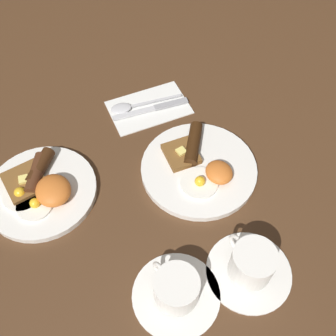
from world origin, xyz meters
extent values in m
plane|color=#4C301C|center=(0.00, 0.00, 0.00)|extent=(3.00, 3.00, 0.00)
cylinder|color=white|center=(0.00, 0.00, 0.01)|extent=(0.26, 0.26, 0.01)
cylinder|color=white|center=(-0.04, 0.02, 0.02)|extent=(0.08, 0.08, 0.01)
sphere|color=yellow|center=(-0.04, 0.02, 0.03)|extent=(0.02, 0.02, 0.02)
ellipsoid|color=orange|center=(-0.04, -0.03, 0.03)|extent=(0.06, 0.06, 0.03)
cylinder|color=#351D0B|center=(0.05, -0.01, 0.03)|extent=(0.11, 0.09, 0.03)
cube|color=brown|center=(0.05, 0.02, 0.02)|extent=(0.08, 0.08, 0.01)
cube|color=#F4E072|center=(0.05, 0.02, 0.03)|extent=(0.02, 0.02, 0.01)
cylinder|color=white|center=(0.10, 0.33, 0.01)|extent=(0.24, 0.24, 0.01)
cylinder|color=white|center=(0.06, 0.36, 0.02)|extent=(0.08, 0.08, 0.01)
sphere|color=yellow|center=(0.06, 0.35, 0.03)|extent=(0.02, 0.02, 0.02)
cylinder|color=white|center=(0.10, 0.37, 0.02)|extent=(0.08, 0.08, 0.01)
sphere|color=yellow|center=(0.10, 0.38, 0.03)|extent=(0.02, 0.02, 0.02)
ellipsoid|color=orange|center=(0.07, 0.31, 0.03)|extent=(0.08, 0.07, 0.04)
cylinder|color=#3B200E|center=(0.15, 0.32, 0.03)|extent=(0.09, 0.08, 0.03)
cylinder|color=#4A2716|center=(0.13, 0.33, 0.03)|extent=(0.10, 0.07, 0.03)
cube|color=brown|center=(0.13, 0.36, 0.02)|extent=(0.10, 0.09, 0.01)
cube|color=#F4E072|center=(0.13, 0.36, 0.03)|extent=(0.02, 0.02, 0.01)
cylinder|color=white|center=(-0.25, 0.03, 0.00)|extent=(0.16, 0.16, 0.01)
cylinder|color=white|center=(-0.25, 0.03, 0.04)|extent=(0.08, 0.08, 0.07)
cylinder|color=#9E7047|center=(-0.25, 0.03, 0.08)|extent=(0.07, 0.07, 0.00)
torus|color=white|center=(-0.21, 0.04, 0.05)|extent=(0.05, 0.01, 0.05)
cylinder|color=white|center=(-0.23, 0.18, 0.00)|extent=(0.16, 0.16, 0.01)
cylinder|color=white|center=(-0.23, 0.18, 0.04)|extent=(0.08, 0.08, 0.06)
cylinder|color=#9E7047|center=(-0.23, 0.18, 0.07)|extent=(0.07, 0.07, 0.00)
torus|color=white|center=(-0.19, 0.19, 0.04)|extent=(0.04, 0.02, 0.04)
cube|color=white|center=(0.23, 0.02, 0.00)|extent=(0.14, 0.20, 0.01)
cube|color=silver|center=(0.22, 0.06, 0.01)|extent=(0.03, 0.11, 0.00)
cube|color=#9E9EA3|center=(0.21, -0.04, 0.01)|extent=(0.03, 0.09, 0.01)
ellipsoid|color=silver|center=(0.25, 0.08, 0.01)|extent=(0.04, 0.06, 0.01)
cube|color=silver|center=(0.24, -0.01, 0.01)|extent=(0.03, 0.13, 0.00)
camera|label=1|loc=(-0.43, 0.29, 0.73)|focal=42.00mm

